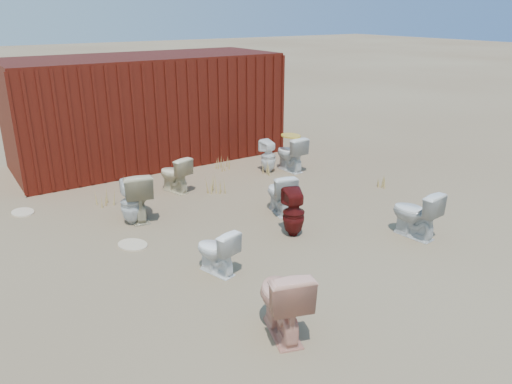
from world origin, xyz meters
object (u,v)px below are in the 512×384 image
toilet_front_pink (282,299)px  toilet_back_a (131,202)px  toilet_front_c (280,193)px  toilet_back_beige_left (174,174)px  shipping_container (147,109)px  toilet_back_beige_right (137,195)px  toilet_back_e (268,156)px  toilet_front_maroon (294,213)px  loose_tank (289,191)px  toilet_front_a (216,251)px  toilet_back_yellowlid (290,154)px  toilet_front_e (415,213)px

toilet_front_pink → toilet_back_a: (-0.32, 3.80, -0.05)m
toilet_front_pink → toilet_front_c: (2.02, 2.84, -0.06)m
toilet_front_c → toilet_back_beige_left: bearing=-47.5°
toilet_front_c → shipping_container: bearing=-68.2°
toilet_front_c → toilet_back_beige_right: bearing=-13.0°
shipping_container → toilet_back_e: bearing=-54.1°
toilet_front_maroon → toilet_front_pink: bearing=68.5°
toilet_back_beige_right → loose_tank: toilet_back_beige_right is taller
toilet_front_a → toilet_front_pink: size_ratio=0.76×
toilet_back_a → loose_tank: size_ratio=1.51×
shipping_container → toilet_front_c: size_ratio=8.26×
toilet_front_pink → toilet_back_e: toilet_front_pink is taller
toilet_front_c → toilet_front_a: bearing=46.9°
toilet_back_a → loose_tank: (2.82, -0.57, -0.20)m
toilet_front_maroon → loose_tank: bearing=-105.4°
toilet_front_pink → toilet_back_beige_left: toilet_front_pink is taller
shipping_container → toilet_front_a: (-1.37, -5.71, -0.88)m
toilet_front_a → toilet_back_beige_left: size_ratio=0.91×
toilet_front_a → toilet_back_e: bearing=-149.3°
toilet_front_c → toilet_back_e: toilet_front_c is taller
toilet_back_yellowlid → toilet_front_a: bearing=38.4°
toilet_back_beige_right → loose_tank: (2.65, -0.72, -0.25)m
toilet_back_a → toilet_back_beige_right: size_ratio=0.89×
toilet_front_pink → toilet_back_e: (3.18, 4.87, -0.07)m
toilet_front_pink → toilet_back_beige_right: 3.95m
toilet_back_e → shipping_container: bearing=-58.5°
toilet_back_e → toilet_front_e: bearing=86.1°
toilet_front_e → toilet_back_a: bearing=-46.7°
toilet_back_yellowlid → loose_tank: bearing=49.6°
toilet_back_yellowlid → toilet_back_beige_right: bearing=8.5°
toilet_front_e → toilet_back_yellowlid: toilet_back_yellowlid is taller
toilet_front_pink → toilet_back_yellowlid: bearing=-109.7°
toilet_back_yellowlid → toilet_back_e: (-0.46, 0.18, -0.03)m
toilet_front_maroon → toilet_back_beige_right: size_ratio=0.90×
toilet_front_e → toilet_back_beige_left: bearing=-67.4°
toilet_back_a → toilet_front_pink: bearing=113.2°
toilet_back_beige_left → toilet_back_a: bearing=22.8°
toilet_front_maroon → toilet_front_e: (1.56, -1.07, 0.00)m
toilet_front_c → toilet_back_a: (-2.34, 0.96, 0.02)m
toilet_front_e → toilet_back_a: (-3.53, 2.91, -0.01)m
shipping_container → toilet_back_yellowlid: size_ratio=7.70×
toilet_back_a → toilet_front_a: bearing=118.0°
toilet_front_a → toilet_front_e: toilet_front_e is taller
shipping_container → loose_tank: size_ratio=12.00×
toilet_back_e → toilet_front_a: bearing=42.1°
toilet_back_beige_left → toilet_back_yellowlid: 2.70m
toilet_front_c → toilet_back_beige_left: toilet_front_c is taller
toilet_front_a → toilet_back_e: 4.53m
toilet_back_e → toilet_front_maroon: bearing=57.9°
loose_tank → shipping_container: bearing=75.5°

